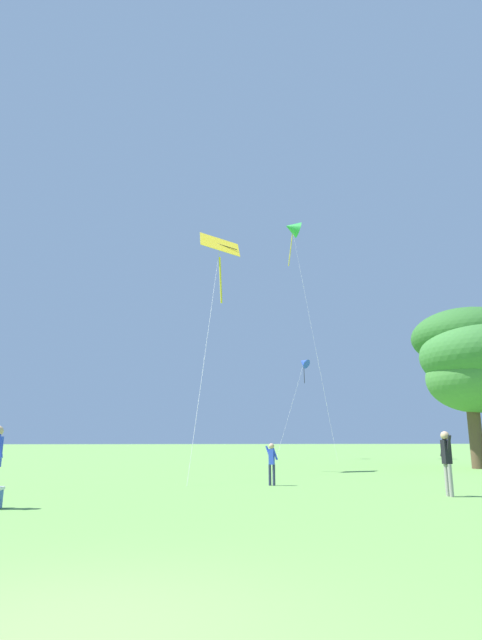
# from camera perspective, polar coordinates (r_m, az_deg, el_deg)

# --- Properties ---
(ground_plane) EXTENTS (400.00, 400.00, 0.00)m
(ground_plane) POSITION_cam_1_polar(r_m,az_deg,el_deg) (4.60, -18.80, -30.33)
(ground_plane) COLOR #669947
(kite_blue_delta) EXTENTS (4.07, 5.20, 8.07)m
(kite_blue_delta) POSITION_cam_1_polar(r_m,az_deg,el_deg) (42.12, 6.96, -4.72)
(kite_blue_delta) COLOR blue
(kite_blue_delta) RESTS_ON ground_plane
(kite_yellow_diamond) EXTENTS (2.80, 8.33, 11.88)m
(kite_yellow_diamond) POSITION_cam_1_polar(r_m,az_deg,el_deg) (26.14, -2.37, 7.13)
(kite_yellow_diamond) COLOR yellow
(kite_yellow_diamond) RESTS_ON ground_plane
(kite_green_small) EXTENTS (1.51, 8.23, 19.91)m
(kite_green_small) POSITION_cam_1_polar(r_m,az_deg,el_deg) (44.82, 5.70, 10.07)
(kite_green_small) COLOR green
(kite_green_small) RESTS_ON ground_plane
(person_with_spool) EXTENTS (0.22, 0.53, 1.64)m
(person_with_spool) POSITION_cam_1_polar(r_m,az_deg,el_deg) (14.84, 21.83, -13.90)
(person_with_spool) COLOR gray
(person_with_spool) RESTS_ON ground_plane
(person_child_small) EXTENTS (0.40, 0.26, 1.31)m
(person_child_small) POSITION_cam_1_polar(r_m,az_deg,el_deg) (17.17, 3.42, -15.22)
(person_child_small) COLOR #2D3351
(person_child_small) RESTS_ON ground_plane
(tree_left_oak) EXTENTS (5.93, 6.67, 8.49)m
(tree_left_oak) POSITION_cam_1_polar(r_m,az_deg,el_deg) (30.18, 24.30, -3.65)
(tree_left_oak) COLOR brown
(tree_left_oak) RESTS_ON ground_plane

